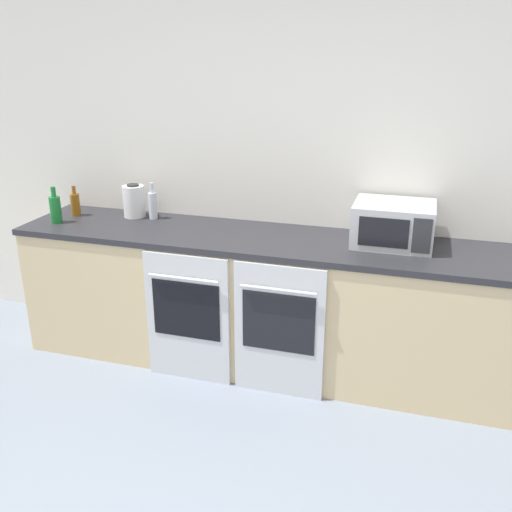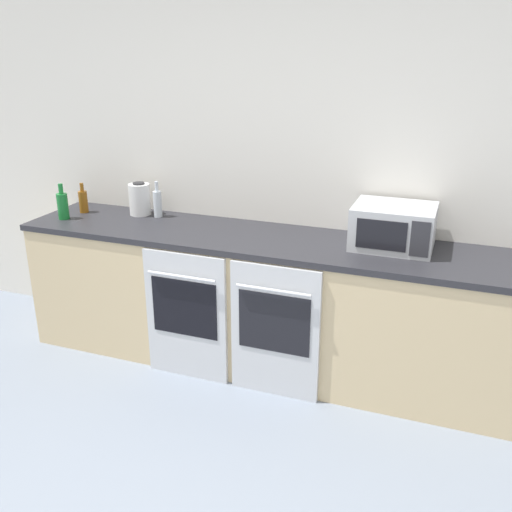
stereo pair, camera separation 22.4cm
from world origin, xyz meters
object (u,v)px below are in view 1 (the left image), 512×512
Objects in this scene: microwave at (393,224)px; kettle at (134,201)px; oven_left at (187,318)px; bottle_amber at (75,204)px; bottle_green at (55,209)px; bottle_clear at (153,205)px; oven_right at (279,331)px.

microwave is 1.82m from kettle.
bottle_amber is (-1.03, 0.43, 0.56)m from oven_left.
bottle_green is 1.07× the size of kettle.
bottle_clear is (0.57, 0.09, 0.02)m from bottle_amber.
oven_left is 1.00× the size of oven_right.
oven_left is 1.42m from microwave.
bottle_green is 0.98× the size of bottle_clear.
oven_right is 3.42× the size of bottle_green.
bottle_clear is at bearing -2.71° from kettle.
kettle is (-0.61, 0.52, 0.59)m from oven_left.
bottle_green is at bearing -99.16° from bottle_amber.
microwave is at bearing 5.22° from bottle_green.
oven_right is 1.78m from bottle_green.
bottle_amber reaches higher than oven_left.
bottle_amber is at bearing -167.09° from kettle.
microwave is 1.67m from bottle_clear.
bottle_amber reaches higher than oven_right.
bottle_amber is at bearing 157.56° from oven_left.
kettle reaches higher than oven_left.
bottle_green is 0.54m from kettle.
oven_left is at bearing -12.46° from bottle_green.
microwave is at bearing 20.10° from oven_left.
bottle_green is 0.19m from bottle_amber.
kettle is at bearing 32.50° from bottle_green.
oven_left is at bearing -48.23° from bottle_clear.
bottle_green is at bearing 167.54° from oven_left.
microwave is 2.28m from bottle_green.
kettle reaches higher than oven_right.
oven_right is at bearing -23.28° from kettle.
microwave is 1.90× the size of bottle_green.
bottle_green is at bearing -155.00° from bottle_clear.
oven_left is 0.61m from oven_right.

